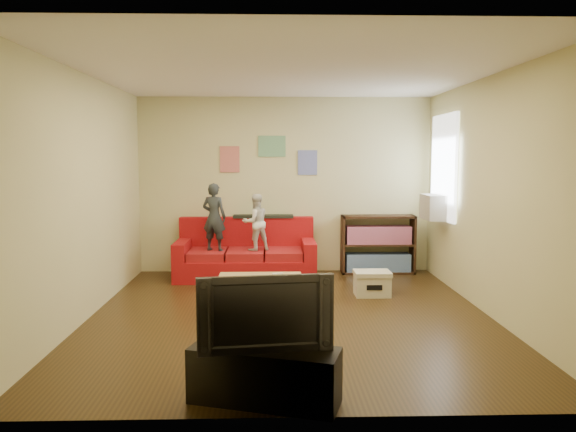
{
  "coord_description": "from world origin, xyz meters",
  "views": [
    {
      "loc": [
        -0.2,
        -6.2,
        1.8
      ],
      "look_at": [
        0.0,
        0.8,
        1.05
      ],
      "focal_mm": 35.0,
      "sensor_mm": 36.0,
      "label": 1
    }
  ],
  "objects_px": {
    "child_a": "(214,217)",
    "sofa": "(246,257)",
    "television": "(264,311)",
    "child_b": "(256,222)",
    "tv_stand": "(265,375)",
    "bookshelf": "(378,247)",
    "coffee_table": "(260,282)",
    "file_box": "(372,283)"
  },
  "relations": [
    {
      "from": "sofa",
      "to": "child_b",
      "type": "height_order",
      "value": "child_b"
    },
    {
      "from": "sofa",
      "to": "child_a",
      "type": "height_order",
      "value": "child_a"
    },
    {
      "from": "tv_stand",
      "to": "child_a",
      "type": "bearing_deg",
      "value": 117.34
    },
    {
      "from": "child_b",
      "to": "tv_stand",
      "type": "relative_size",
      "value": 0.76
    },
    {
      "from": "file_box",
      "to": "television",
      "type": "xyz_separation_m",
      "value": [
        -1.35,
        -3.13,
        0.53
      ]
    },
    {
      "from": "sofa",
      "to": "coffee_table",
      "type": "bearing_deg",
      "value": -82.77
    },
    {
      "from": "sofa",
      "to": "child_a",
      "type": "relative_size",
      "value": 2.08
    },
    {
      "from": "child_b",
      "to": "file_box",
      "type": "distance_m",
      "value": 1.96
    },
    {
      "from": "child_b",
      "to": "television",
      "type": "xyz_separation_m",
      "value": [
        0.18,
        -4.15,
        -0.15
      ]
    },
    {
      "from": "child_a",
      "to": "coffee_table",
      "type": "xyz_separation_m",
      "value": [
        0.7,
        -1.8,
        -0.55
      ]
    },
    {
      "from": "coffee_table",
      "to": "television",
      "type": "bearing_deg",
      "value": -88.06
    },
    {
      "from": "coffee_table",
      "to": "child_a",
      "type": "bearing_deg",
      "value": 111.31
    },
    {
      "from": "bookshelf",
      "to": "sofa",
      "type": "bearing_deg",
      "value": -173.49
    },
    {
      "from": "file_box",
      "to": "tv_stand",
      "type": "bearing_deg",
      "value": -113.32
    },
    {
      "from": "sofa",
      "to": "television",
      "type": "xyz_separation_m",
      "value": [
        0.33,
        -4.32,
        0.39
      ]
    },
    {
      "from": "file_box",
      "to": "child_b",
      "type": "bearing_deg",
      "value": 146.44
    },
    {
      "from": "tv_stand",
      "to": "television",
      "type": "relative_size",
      "value": 1.12
    },
    {
      "from": "child_a",
      "to": "bookshelf",
      "type": "relative_size",
      "value": 0.88
    },
    {
      "from": "tv_stand",
      "to": "television",
      "type": "bearing_deg",
      "value": -163.33
    },
    {
      "from": "child_b",
      "to": "tv_stand",
      "type": "distance_m",
      "value": 4.2
    },
    {
      "from": "coffee_table",
      "to": "file_box",
      "type": "height_order",
      "value": "coffee_table"
    },
    {
      "from": "child_a",
      "to": "bookshelf",
      "type": "distance_m",
      "value": 2.55
    },
    {
      "from": "tv_stand",
      "to": "bookshelf",
      "type": "bearing_deg",
      "value": 86.33
    },
    {
      "from": "child_a",
      "to": "coffee_table",
      "type": "distance_m",
      "value": 2.01
    },
    {
      "from": "child_a",
      "to": "tv_stand",
      "type": "relative_size",
      "value": 0.9
    },
    {
      "from": "bookshelf",
      "to": "television",
      "type": "height_order",
      "value": "television"
    },
    {
      "from": "child_b",
      "to": "bookshelf",
      "type": "bearing_deg",
      "value": 167.3
    },
    {
      "from": "sofa",
      "to": "tv_stand",
      "type": "xyz_separation_m",
      "value": [
        0.33,
        -4.32,
        -0.1
      ]
    },
    {
      "from": "bookshelf",
      "to": "file_box",
      "type": "height_order",
      "value": "bookshelf"
    },
    {
      "from": "sofa",
      "to": "child_a",
      "type": "bearing_deg",
      "value": -159.41
    },
    {
      "from": "child_a",
      "to": "coffee_table",
      "type": "bearing_deg",
      "value": 130.21
    },
    {
      "from": "coffee_table",
      "to": "television",
      "type": "xyz_separation_m",
      "value": [
        0.08,
        -2.35,
        0.32
      ]
    },
    {
      "from": "television",
      "to": "child_b",
      "type": "bearing_deg",
      "value": 85.23
    },
    {
      "from": "television",
      "to": "child_a",
      "type": "bearing_deg",
      "value": 93.39
    },
    {
      "from": "sofa",
      "to": "television",
      "type": "height_order",
      "value": "television"
    },
    {
      "from": "file_box",
      "to": "child_a",
      "type": "bearing_deg",
      "value": 154.51
    },
    {
      "from": "child_a",
      "to": "sofa",
      "type": "bearing_deg",
      "value": -140.51
    },
    {
      "from": "child_a",
      "to": "child_b",
      "type": "relative_size",
      "value": 1.19
    },
    {
      "from": "coffee_table",
      "to": "tv_stand",
      "type": "height_order",
      "value": "coffee_table"
    },
    {
      "from": "child_b",
      "to": "bookshelf",
      "type": "xyz_separation_m",
      "value": [
        1.87,
        0.4,
        -0.44
      ]
    },
    {
      "from": "tv_stand",
      "to": "coffee_table",
      "type": "bearing_deg",
      "value": 108.61
    },
    {
      "from": "file_box",
      "to": "television",
      "type": "distance_m",
      "value": 3.45
    }
  ]
}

